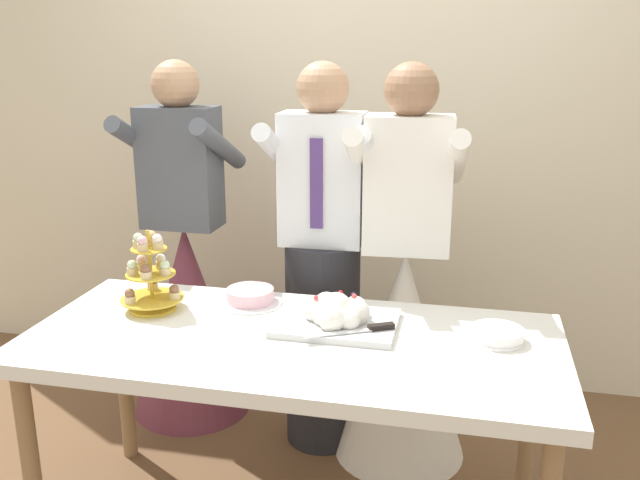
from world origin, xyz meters
The scene contains 9 objects.
rear_wall centered at (0.00, 1.39, 1.45)m, with size 5.20×0.10×2.90m, color beige.
dessert_table centered at (0.00, 0.00, 0.70)m, with size 1.80×0.80×0.78m.
cupcake_stand centered at (-0.56, 0.12, 0.90)m, with size 0.23×0.23×0.31m.
main_cake_tray centered at (0.13, 0.12, 0.82)m, with size 0.42×0.33×0.12m.
plate_stack centered at (0.67, 0.12, 0.80)m, with size 0.18×0.18×0.04m.
round_cake centered at (-0.23, 0.26, 0.80)m, with size 0.24×0.24×0.06m.
person_groom centered at (-0.03, 0.64, 0.75)m, with size 0.47×0.49×1.66m.
person_bride centered at (0.32, 0.60, 0.58)m, with size 0.56×0.56×1.66m.
person_guest centered at (-0.71, 0.76, 0.58)m, with size 0.56×0.56×1.66m.
Camera 1 is at (0.56, -2.04, 1.72)m, focal length 38.28 mm.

